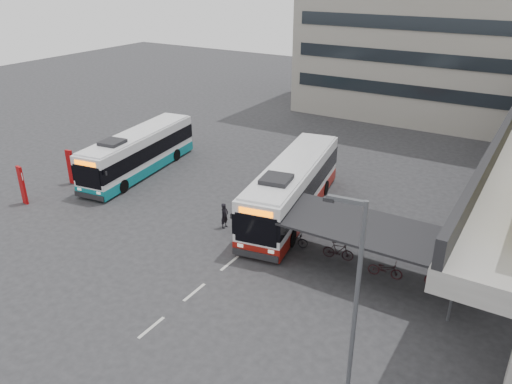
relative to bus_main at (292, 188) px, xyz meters
The scene contains 10 objects.
ground 7.55m from the bus_main, 110.09° to the right, with size 120.00×120.00×0.00m, color #28282B.
bike_shelter 7.10m from the bus_main, 33.37° to the right, with size 10.00×4.00×2.54m.
road_markings 10.05m from the bus_main, 90.15° to the right, with size 0.15×7.60×0.01m.
bus_main is the anchor object (origin of this frame).
bus_teal 12.95m from the bus_main, behind, with size 4.02×11.58×3.35m.
pedestrian 4.63m from the bus_main, 123.40° to the right, with size 0.57×0.38×1.57m, color black.
lamp_post 15.13m from the bus_main, 54.88° to the right, with size 1.39×0.32×7.93m.
sign_totem_south 17.46m from the bus_main, 152.99° to the right, with size 0.56×0.26×2.60m.
sign_totem_mid 16.09m from the bus_main, 165.41° to the right, with size 0.55×0.23×2.52m.
sign_totem_north 14.71m from the bus_main, behind, with size 0.51×0.26×2.38m.
Camera 1 is at (15.35, -18.26, 14.25)m, focal length 35.00 mm.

